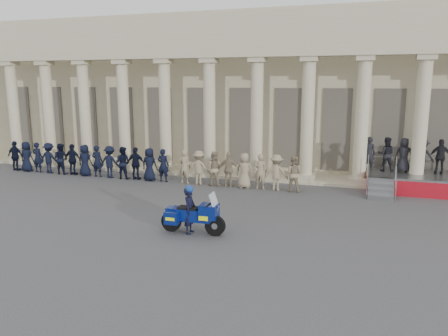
{
  "coord_description": "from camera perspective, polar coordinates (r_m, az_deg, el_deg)",
  "views": [
    {
      "loc": [
        6.65,
        -14.04,
        5.09
      ],
      "look_at": [
        1.23,
        2.7,
        1.6
      ],
      "focal_mm": 35.0,
      "sensor_mm": 36.0,
      "label": 1
    }
  ],
  "objects": [
    {
      "name": "ground",
      "position": [
        16.34,
        -7.11,
        -7.01
      ],
      "size": [
        90.0,
        90.0,
        0.0
      ],
      "primitive_type": "plane",
      "color": "#414144",
      "rests_on": "ground"
    },
    {
      "name": "reviewing_stand",
      "position": [
        22.48,
        23.24,
        0.72
      ],
      "size": [
        4.6,
        3.92,
        2.47
      ],
      "color": "gray",
      "rests_on": "ground"
    },
    {
      "name": "rider",
      "position": [
        14.88,
        -4.5,
        -5.4
      ],
      "size": [
        0.39,
        0.59,
        1.69
      ],
      "rotation": [
        0.0,
        0.0,
        1.59
      ],
      "color": "black",
      "rests_on": "ground"
    },
    {
      "name": "building",
      "position": [
        29.54,
        5.0,
        10.08
      ],
      "size": [
        40.0,
        12.5,
        9.0
      ],
      "color": "#BDB18E",
      "rests_on": "ground"
    },
    {
      "name": "officer_rank",
      "position": [
        23.23,
        -10.8,
        0.53
      ],
      "size": [
        17.05,
        0.65,
        1.72
      ],
      "color": "black",
      "rests_on": "ground"
    },
    {
      "name": "motorcycle",
      "position": [
        14.9,
        -4.03,
        -6.2
      ],
      "size": [
        2.3,
        0.94,
        1.47
      ],
      "rotation": [
        0.0,
        0.0,
        0.02
      ],
      "color": "black",
      "rests_on": "ground"
    }
  ]
}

